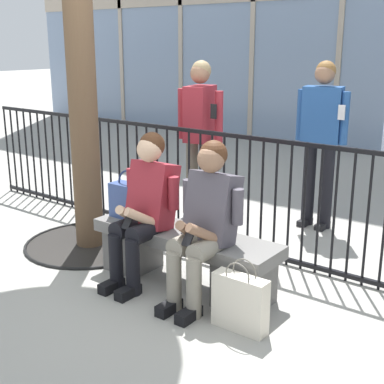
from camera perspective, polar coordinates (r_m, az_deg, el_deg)
ground_plane at (r=4.38m, az=-0.80°, el=-9.77°), size 60.00×60.00×0.00m
stone_bench at (r=4.27m, az=-0.82°, el=-6.48°), size 1.60×0.44×0.45m
seated_person_with_phone at (r=4.23m, az=-5.03°, el=-1.32°), size 0.52×0.66×1.21m
seated_person_companion at (r=3.88m, az=1.39°, el=-2.85°), size 0.52×0.66×1.21m
handbag_on_bench at (r=4.52m, az=-6.71°, el=-0.87°), size 0.34×0.15×0.42m
shopping_bag at (r=3.68m, az=5.14°, el=-11.59°), size 0.39×0.12×0.50m
bystander_at_railing at (r=5.54m, az=0.85°, el=6.52°), size 0.55×0.42×1.71m
bystander_further_back at (r=5.62m, az=13.58°, el=6.21°), size 0.55×0.30×1.71m
plaza_railing at (r=4.84m, az=5.37°, el=-0.29°), size 7.16×0.04×1.10m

